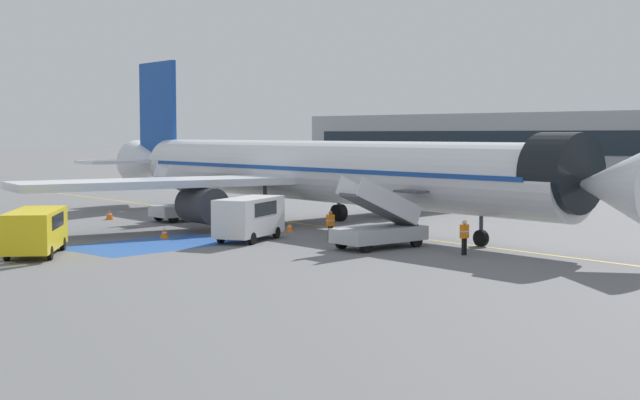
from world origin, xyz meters
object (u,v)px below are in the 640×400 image
Objects in this scene: boarding_stairs_aft at (189,206)px; traffic_cone_1 at (164,233)px; boarding_stairs_forward at (380,229)px; service_van_0 at (249,215)px; ground_crew_1 at (330,223)px; traffic_cone_0 at (290,227)px; ground_crew_0 at (464,235)px; traffic_cone_2 at (110,215)px; airliner at (313,171)px; service_van_1 at (36,228)px; fuel_tanker at (417,179)px.

boarding_stairs_aft is 9.57× the size of traffic_cone_1.
service_van_0 is (-7.03, -2.42, 0.43)m from boarding_stairs_forward.
service_van_0 is 5.01m from traffic_cone_1.
boarding_stairs_forward is 3.43× the size of ground_crew_1.
service_van_0 is 9.55× the size of traffic_cone_0.
traffic_cone_2 is at bearing 100.66° from ground_crew_0.
airliner is 8.37× the size of service_van_1.
traffic_cone_1 is at bearing 48.21° from service_van_1.
airliner is 15.81m from ground_crew_0.
service_van_1 reaches higher than traffic_cone_2.
ground_crew_0 is 3.05× the size of traffic_cone_0.
service_van_0 is at bearing -6.11° from traffic_cone_2.
ground_crew_0 reaches higher than traffic_cone_1.
service_van_0 is 11.17m from service_van_1.
boarding_stairs_aft reaches higher than boarding_stairs_forward.
ground_crew_1 is 9.16m from traffic_cone_1.
service_van_1 is at bearing 7.83° from airliner.
ground_crew_1 is (6.10, -5.10, -2.50)m from airliner.
service_van_0 is 5.12m from traffic_cone_0.
ground_crew_1 is (-4.05, 0.74, -0.04)m from boarding_stairs_forward.
service_van_0 is at bearing -165.26° from fuel_tanker.
ground_crew_0 is (11.61, 3.06, -0.42)m from service_van_0.
airliner reaches higher than boarding_stairs_aft.
fuel_tanker is at bearing -152.13° from airliner.
boarding_stairs_aft is 12.27m from service_van_0.
traffic_cone_0 is at bearing 69.91° from traffic_cone_1.
airliner is 14.48m from traffic_cone_2.
fuel_tanker is 18.29× the size of traffic_cone_0.
fuel_tanker is (-17.91, 27.02, 0.90)m from boarding_stairs_forward.
traffic_cone_1 is at bearing -173.80° from fuel_tanker.
traffic_cone_0 is at bearing -165.12° from fuel_tanker.
service_van_1 reaches higher than traffic_cone_0.
boarding_stairs_forward reaches higher than traffic_cone_1.
traffic_cone_1 is at bearing 1.57° from airliner.
service_van_1 is 3.52× the size of ground_crew_1.
ground_crew_0 is 1.05× the size of ground_crew_1.
ground_crew_0 is 27.30m from traffic_cone_2.
boarding_stairs_aft is 24.56m from fuel_tanker.
boarding_stairs_aft is at bearing -59.78° from airliner.
boarding_stairs_forward reaches higher than traffic_cone_2.
service_van_0 is 15.76m from traffic_cone_2.
service_van_1 reaches higher than ground_crew_0.
boarding_stairs_forward is 7.45m from service_van_0.
boarding_stairs_forward is 1.00× the size of boarding_stairs_aft.
boarding_stairs_forward is at bearing 105.72° from ground_crew_0.
ground_crew_1 is (6.08, 13.90, -0.38)m from service_van_1.
airliner is 4.67× the size of fuel_tanker.
traffic_cone_1 is at bearing -171.90° from service_van_0.
service_van_1 is 17.68m from traffic_cone_2.
service_van_0 reaches higher than traffic_cone_1.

